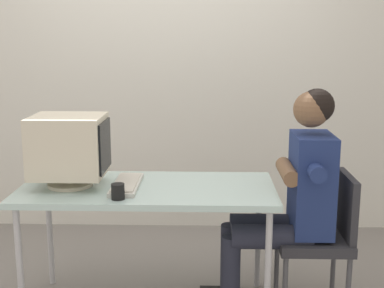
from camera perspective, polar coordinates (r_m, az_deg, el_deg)
The scene contains 7 objects.
wall_back at distance 4.28m, azimuth 1.15°, elevation 10.51°, with size 8.00×0.10×3.00m, color silver.
desk at distance 3.04m, azimuth -4.84°, elevation -5.58°, with size 1.46×0.67×0.75m.
crt_monitor at distance 3.05m, azimuth -13.21°, elevation -0.30°, with size 0.42×0.35×0.41m.
keyboard at distance 3.03m, azimuth -7.12°, elevation -4.35°, with size 0.15×0.43×0.03m.
office_chair at distance 3.18m, azimuth 14.02°, elevation -9.26°, with size 0.41×0.41×0.82m.
person_seated at distance 3.07m, azimuth 10.63°, elevation -5.38°, with size 0.75×0.54×1.31m.
desk_mug at distance 2.81m, azimuth -8.04°, elevation -5.12°, with size 0.07×0.08×0.08m.
Camera 1 is at (0.34, -2.88, 1.60)m, focal length 49.10 mm.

